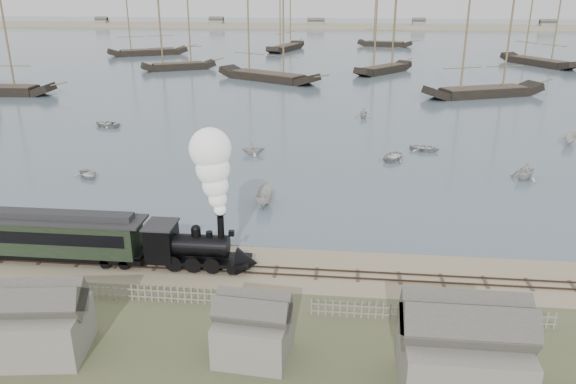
# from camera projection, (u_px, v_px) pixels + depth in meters

# --- Properties ---
(ground) EXTENTS (600.00, 600.00, 0.00)m
(ground) POSITION_uv_depth(u_px,v_px,m) (253.00, 258.00, 43.29)
(ground) COLOR tan
(ground) RESTS_ON ground
(harbor_water) EXTENTS (600.00, 336.00, 0.06)m
(harbor_water) POSITION_uv_depth(u_px,v_px,m) (330.00, 44.00, 201.88)
(harbor_water) COLOR #485A68
(harbor_water) RESTS_ON ground
(rail_track) EXTENTS (120.00, 1.80, 0.16)m
(rail_track) POSITION_uv_depth(u_px,v_px,m) (249.00, 270.00, 41.41)
(rail_track) COLOR #3C2A21
(rail_track) RESTS_ON ground
(picket_fence_west) EXTENTS (19.00, 0.10, 1.20)m
(picket_fence_west) POSITION_uv_depth(u_px,v_px,m) (140.00, 301.00, 37.41)
(picket_fence_west) COLOR slate
(picket_fence_west) RESTS_ON ground
(picket_fence_east) EXTENTS (15.00, 0.10, 1.20)m
(picket_fence_east) POSITION_uv_depth(u_px,v_px,m) (431.00, 322.00, 35.06)
(picket_fence_east) COLOR slate
(picket_fence_east) RESTS_ON ground
(shed_left) EXTENTS (5.00, 4.00, 4.10)m
(shed_left) POSITION_uv_depth(u_px,v_px,m) (44.00, 353.00, 32.16)
(shed_left) COLOR slate
(shed_left) RESTS_ON ground
(shed_mid) EXTENTS (4.00, 3.50, 3.60)m
(shed_mid) POSITION_uv_depth(u_px,v_px,m) (254.00, 356.00, 31.90)
(shed_mid) COLOR slate
(shed_mid) RESTS_ON ground
(far_spit) EXTENTS (500.00, 20.00, 1.80)m
(far_spit) POSITION_uv_depth(u_px,v_px,m) (336.00, 28.00, 276.52)
(far_spit) COLOR gray
(far_spit) RESTS_ON ground
(locomotive) EXTENTS (8.22, 3.07, 10.25)m
(locomotive) POSITION_uv_depth(u_px,v_px,m) (209.00, 210.00, 40.07)
(locomotive) COLOR black
(locomotive) RESTS_ON ground
(passenger_coach) EXTENTS (14.48, 2.79, 3.52)m
(passenger_coach) POSITION_uv_depth(u_px,v_px,m) (51.00, 234.00, 42.15)
(passenger_coach) COLOR black
(passenger_coach) RESTS_ON ground
(beached_dinghy) EXTENTS (3.93, 4.74, 0.85)m
(beached_dinghy) POSITION_uv_depth(u_px,v_px,m) (77.00, 243.00, 44.82)
(beached_dinghy) COLOR #BCBAB2
(beached_dinghy) RESTS_ON ground
(rowboat_0) EXTENTS (4.07, 4.00, 0.69)m
(rowboat_0) POSITION_uv_depth(u_px,v_px,m) (88.00, 174.00, 61.23)
(rowboat_0) COLOR #BCBAB2
(rowboat_0) RESTS_ON harbor_water
(rowboat_1) EXTENTS (2.99, 3.29, 1.51)m
(rowboat_1) POSITION_uv_depth(u_px,v_px,m) (253.00, 149.00, 69.36)
(rowboat_1) COLOR #BCBAB2
(rowboat_1) RESTS_ON harbor_water
(rowboat_2) EXTENTS (3.90, 1.47, 1.50)m
(rowboat_2) POSITION_uv_depth(u_px,v_px,m) (264.00, 197.00, 53.43)
(rowboat_2) COLOR #BCBAB2
(rowboat_2) RESTS_ON harbor_water
(rowboat_3) EXTENTS (3.60, 4.33, 0.77)m
(rowboat_3) POSITION_uv_depth(u_px,v_px,m) (425.00, 148.00, 70.93)
(rowboat_3) COLOR #BCBAB2
(rowboat_3) RESTS_ON harbor_water
(rowboat_4) EXTENTS (4.49, 4.50, 1.80)m
(rowboat_4) POSITION_uv_depth(u_px,v_px,m) (525.00, 171.00, 60.44)
(rowboat_4) COLOR #BCBAB2
(rowboat_4) RESTS_ON harbor_water
(rowboat_5) EXTENTS (3.93, 2.97, 1.43)m
(rowboat_5) POSITION_uv_depth(u_px,v_px,m) (570.00, 139.00, 73.77)
(rowboat_5) COLOR #BCBAB2
(rowboat_5) RESTS_ON harbor_water
(rowboat_6) EXTENTS (4.36, 5.12, 0.90)m
(rowboat_6) POSITION_uv_depth(u_px,v_px,m) (107.00, 124.00, 83.24)
(rowboat_6) COLOR #BCBAB2
(rowboat_6) RESTS_ON harbor_water
(rowboat_7) EXTENTS (3.25, 2.91, 1.53)m
(rowboat_7) POSITION_uv_depth(u_px,v_px,m) (364.00, 113.00, 88.68)
(rowboat_7) COLOR #BCBAB2
(rowboat_7) RESTS_ON harbor_water
(rowboat_8) EXTENTS (4.95, 4.42, 0.85)m
(rowboat_8) POSITION_uv_depth(u_px,v_px,m) (394.00, 156.00, 67.53)
(rowboat_8) COLOR #BCBAB2
(rowboat_8) RESTS_ON harbor_water
(schooner_1) EXTENTS (17.93, 12.03, 20.00)m
(schooner_1) POSITION_uv_depth(u_px,v_px,m) (176.00, 28.00, 135.77)
(schooner_1) COLOR black
(schooner_1) RESTS_ON harbor_water
(schooner_2) EXTENTS (24.53, 17.85, 20.00)m
(schooner_2) POSITION_uv_depth(u_px,v_px,m) (267.00, 34.00, 120.27)
(schooner_2) COLOR black
(schooner_2) RESTS_ON harbor_water
(schooner_3) EXTENTS (15.14, 17.68, 20.00)m
(schooner_3) POSITION_uv_depth(u_px,v_px,m) (386.00, 30.00, 130.70)
(schooner_3) COLOR black
(schooner_3) RESTS_ON harbor_water
(schooner_4) EXTENTS (24.00, 13.98, 20.00)m
(schooner_4) POSITION_uv_depth(u_px,v_px,m) (489.00, 42.00, 102.51)
(schooner_4) COLOR black
(schooner_4) RESTS_ON harbor_water
(schooner_5) EXTENTS (16.12, 23.01, 20.00)m
(schooner_5) POSITION_uv_depth(u_px,v_px,m) (544.00, 26.00, 143.50)
(schooner_5) COLOR black
(schooner_5) RESTS_ON harbor_water
(schooner_6) EXTENTS (23.11, 15.56, 20.00)m
(schooner_6) POSITION_uv_depth(u_px,v_px,m) (145.00, 20.00, 165.16)
(schooner_6) COLOR black
(schooner_6) RESTS_ON harbor_water
(schooner_7) EXTENTS (11.04, 22.70, 20.00)m
(schooner_7) POSITION_uv_depth(u_px,v_px,m) (286.00, 18.00, 176.89)
(schooner_7) COLOR black
(schooner_7) RESTS_ON harbor_water
(schooner_8) EXTENTS (18.79, 8.39, 20.00)m
(schooner_8) POSITION_uv_depth(u_px,v_px,m) (386.00, 16.00, 188.70)
(schooner_8) COLOR black
(schooner_8) RESTS_ON harbor_water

